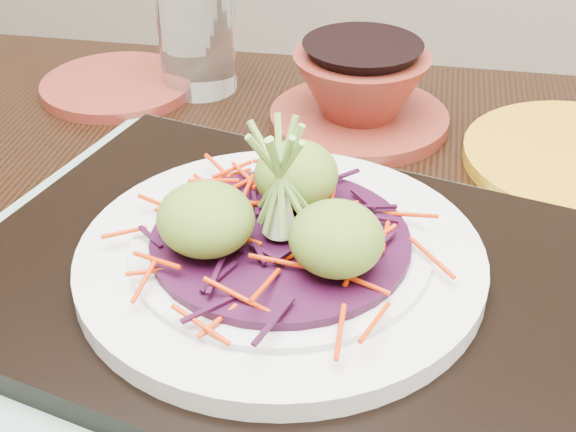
% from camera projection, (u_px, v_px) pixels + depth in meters
% --- Properties ---
extents(dining_table, '(1.19, 0.84, 0.71)m').
position_uv_depth(dining_table, '(314.00, 345.00, 0.66)').
color(dining_table, black).
rests_on(dining_table, ground).
extents(placemat, '(0.56, 0.47, 0.00)m').
position_uv_depth(placemat, '(281.00, 292.00, 0.57)').
color(placemat, gray).
rests_on(placemat, dining_table).
extents(serving_tray, '(0.48, 0.39, 0.02)m').
position_uv_depth(serving_tray, '(281.00, 279.00, 0.56)').
color(serving_tray, black).
rests_on(serving_tray, placemat).
extents(white_plate, '(0.28, 0.28, 0.02)m').
position_uv_depth(white_plate, '(281.00, 257.00, 0.55)').
color(white_plate, silver).
rests_on(white_plate, serving_tray).
extents(cabbage_bed, '(0.18, 0.18, 0.01)m').
position_uv_depth(cabbage_bed, '(281.00, 240.00, 0.54)').
color(cabbage_bed, '#330A26').
rests_on(cabbage_bed, white_plate).
extents(carrot_julienne, '(0.22, 0.22, 0.01)m').
position_uv_depth(carrot_julienne, '(280.00, 230.00, 0.54)').
color(carrot_julienne, red).
rests_on(carrot_julienne, cabbage_bed).
extents(guacamole_scoops, '(0.15, 0.14, 0.05)m').
position_uv_depth(guacamole_scoops, '(280.00, 210.00, 0.53)').
color(guacamole_scoops, olive).
rests_on(guacamole_scoops, cabbage_bed).
extents(scallion_garnish, '(0.06, 0.06, 0.10)m').
position_uv_depth(scallion_garnish, '(280.00, 182.00, 0.52)').
color(scallion_garnish, '#7DB247').
rests_on(scallion_garnish, cabbage_bed).
extents(terracotta_side_plate, '(0.20, 0.20, 0.01)m').
position_uv_depth(terracotta_side_plate, '(118.00, 86.00, 0.85)').
color(terracotta_side_plate, maroon).
rests_on(terracotta_side_plate, dining_table).
extents(water_glass, '(0.09, 0.09, 0.11)m').
position_uv_depth(water_glass, '(197.00, 37.00, 0.82)').
color(water_glass, white).
rests_on(water_glass, dining_table).
extents(terracotta_bowl_set, '(0.22, 0.22, 0.07)m').
position_uv_depth(terracotta_bowl_set, '(360.00, 94.00, 0.77)').
color(terracotta_bowl_set, maroon).
rests_on(terracotta_bowl_set, dining_table).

